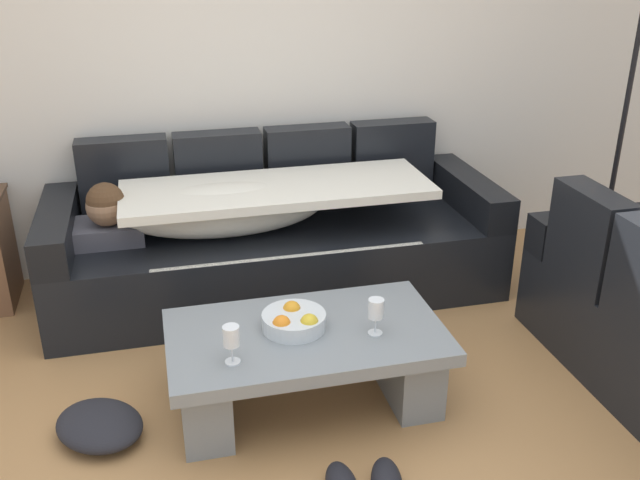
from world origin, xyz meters
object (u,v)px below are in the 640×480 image
couch_along_wall (268,239)px  wine_glass_near_left (231,338)px  fruit_bowl (294,321)px  crumpled_garment (100,425)px  floor_lamp (626,90)px  coffee_table (306,358)px  wine_glass_near_right (376,310)px

couch_along_wall → wine_glass_near_left: 1.37m
fruit_bowl → crumpled_garment: fruit_bowl is taller
couch_along_wall → floor_lamp: 2.27m
coffee_table → floor_lamp: floor_lamp is taller
coffee_table → couch_along_wall: bearing=88.4°
coffee_table → crumpled_garment: bearing=-178.6°
coffee_table → wine_glass_near_right: size_ratio=7.23×
wine_glass_near_right → floor_lamp: size_ratio=0.09×
wine_glass_near_left → floor_lamp: size_ratio=0.09×
wine_glass_near_left → coffee_table: bearing=26.3°
coffee_table → wine_glass_near_left: wine_glass_near_left is taller
couch_along_wall → crumpled_garment: size_ratio=6.38×
wine_glass_near_right → floor_lamp: floor_lamp is taller
couch_along_wall → floor_lamp: (2.12, -0.14, 0.79)m
couch_along_wall → floor_lamp: size_ratio=1.31×
fruit_bowl → floor_lamp: 2.50m
fruit_bowl → wine_glass_near_right: (0.33, -0.12, 0.08)m
wine_glass_near_right → crumpled_garment: 1.26m
wine_glass_near_right → couch_along_wall: bearing=101.5°
coffee_table → fruit_bowl: (-0.05, 0.03, 0.18)m
couch_along_wall → wine_glass_near_right: (0.25, -1.24, 0.17)m
wine_glass_near_left → couch_along_wall: bearing=74.2°
couch_along_wall → wine_glass_near_right: 1.27m
coffee_table → floor_lamp: 2.53m
wine_glass_near_right → floor_lamp: (1.87, 1.09, 0.62)m
crumpled_garment → floor_lamp: bearing=18.4°
fruit_bowl → crumpled_garment: size_ratio=0.70×
wine_glass_near_right → coffee_table: bearing=161.5°
couch_along_wall → coffee_table: size_ratio=2.13×
wine_glass_near_left → crumpled_garment: (-0.56, 0.15, -0.44)m
coffee_table → wine_glass_near_right: 0.39m
fruit_bowl → wine_glass_near_right: size_ratio=1.69×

